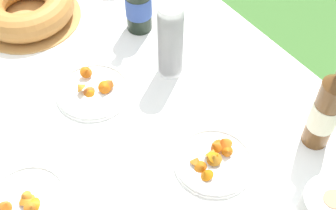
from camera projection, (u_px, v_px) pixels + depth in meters
garden_table at (118, 122)px, 1.35m from camera, size 1.59×1.06×0.72m
tablecloth at (117, 110)px, 1.30m from camera, size 1.60×1.07×0.10m
bundt_cake at (26, 7)px, 1.49m from camera, size 0.34×0.34×0.10m
cup_stack at (170, 41)px, 1.29m from camera, size 0.07×0.07×0.24m
cider_bottle_amber at (327, 109)px, 1.12m from camera, size 0.07×0.07×0.33m
juice_bottle_red at (138, 0)px, 1.41m from camera, size 0.08×0.08×0.30m
snack_plate_near at (214, 160)px, 1.17m from camera, size 0.20×0.20×0.06m
snack_plate_left at (93, 90)px, 1.32m from camera, size 0.21×0.21×0.06m
snack_plate_right at (27, 200)px, 1.10m from camera, size 0.19×0.19×0.05m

